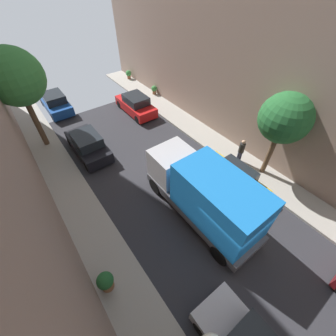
{
  "coord_description": "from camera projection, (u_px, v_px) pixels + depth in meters",
  "views": [
    {
      "loc": [
        -5.32,
        -2.16,
        10.0
      ],
      "look_at": [
        0.43,
        5.51,
        0.5
      ],
      "focal_mm": 23.36,
      "sensor_mm": 36.0,
      "label": 1
    }
  ],
  "objects": [
    {
      "name": "potted_plant_3",
      "position": [
        129.0,
        74.0,
        23.52
      ],
      "size": [
        0.59,
        0.59,
        0.86
      ],
      "color": "brown",
      "rests_on": "sidewalk_right"
    },
    {
      "name": "parked_car_right_3",
      "position": [
        136.0,
        105.0,
        18.64
      ],
      "size": [
        1.78,
        4.2,
        1.57
      ],
      "color": "red",
      "rests_on": "ground"
    },
    {
      "name": "sidewalk_left",
      "position": [
        141.0,
        317.0,
        8.36
      ],
      "size": [
        2.0,
        44.0,
        0.15
      ],
      "primitive_type": "cube",
      "color": "#A8A399",
      "rests_on": "ground"
    },
    {
      "name": "delivery_truck",
      "position": [
        205.0,
        194.0,
        10.41
      ],
      "size": [
        2.26,
        6.6,
        3.38
      ],
      "color": "#4C4C51",
      "rests_on": "ground"
    },
    {
      "name": "parked_car_left_2",
      "position": [
        88.0,
        145.0,
        14.78
      ],
      "size": [
        1.78,
        4.2,
        1.57
      ],
      "color": "black",
      "rests_on": "ground"
    },
    {
      "name": "street_tree_1",
      "position": [
        285.0,
        119.0,
        11.12
      ],
      "size": [
        2.64,
        2.64,
        5.16
      ],
      "color": "brown",
      "rests_on": "sidewalk_right"
    },
    {
      "name": "parked_car_right_2",
      "position": [
        231.0,
        178.0,
        12.58
      ],
      "size": [
        1.78,
        4.2,
        1.57
      ],
      "color": "gold",
      "rests_on": "ground"
    },
    {
      "name": "ground",
      "position": [
        229.0,
        243.0,
        10.54
      ],
      "size": [
        32.0,
        32.0,
        0.0
      ],
      "primitive_type": "plane",
      "color": "#2D2D33"
    },
    {
      "name": "parked_car_left_3",
      "position": [
        55.0,
        103.0,
        18.87
      ],
      "size": [
        1.78,
        4.2,
        1.57
      ],
      "color": "#194799",
      "rests_on": "ground"
    },
    {
      "name": "street_tree_2",
      "position": [
        15.0,
        78.0,
        12.45
      ],
      "size": [
        3.29,
        3.29,
        6.43
      ],
      "color": "brown",
      "rests_on": "sidewalk_left"
    },
    {
      "name": "potted_plant_0",
      "position": [
        106.0,
        282.0,
        8.66
      ],
      "size": [
        0.68,
        0.68,
        1.0
      ],
      "color": "brown",
      "rests_on": "sidewalk_left"
    },
    {
      "name": "pedestrian",
      "position": [
        241.0,
        150.0,
        13.8
      ],
      "size": [
        0.4,
        0.36,
        1.72
      ],
      "color": "#2D334C",
      "rests_on": "sidewalk_right"
    },
    {
      "name": "sidewalk_right",
      "position": [
        288.0,
        193.0,
        12.61
      ],
      "size": [
        2.0,
        44.0,
        0.15
      ],
      "primitive_type": "cube",
      "color": "#A8A399",
      "rests_on": "ground"
    },
    {
      "name": "potted_plant_1",
      "position": [
        154.0,
        89.0,
        20.96
      ],
      "size": [
        0.53,
        0.53,
        0.8
      ],
      "color": "brown",
      "rests_on": "sidewalk_right"
    }
  ]
}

